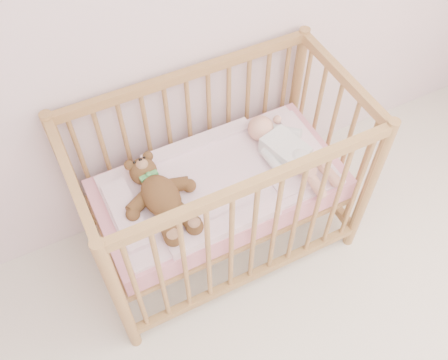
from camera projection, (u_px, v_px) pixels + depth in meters
crib at (220, 187)px, 2.50m from camera, size 1.36×0.76×1.00m
mattress at (220, 189)px, 2.51m from camera, size 1.22×0.62×0.13m
blanket at (219, 180)px, 2.45m from camera, size 1.10×0.58×0.06m
baby at (285, 148)px, 2.48m from camera, size 0.43×0.65×0.14m
teddy_bear at (161, 196)px, 2.29m from camera, size 0.43×0.57×0.15m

